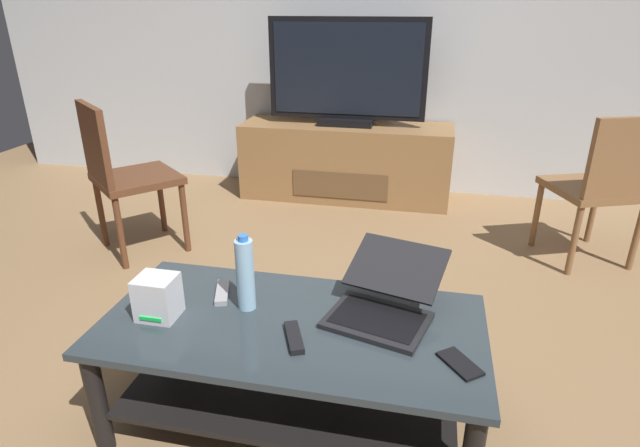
{
  "coord_description": "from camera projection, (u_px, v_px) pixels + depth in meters",
  "views": [
    {
      "loc": [
        0.42,
        -1.73,
        1.4
      ],
      "look_at": [
        0.01,
        0.17,
        0.56
      ],
      "focal_mm": 28.87,
      "sensor_mm": 36.0,
      "label": 1
    }
  ],
  "objects": [
    {
      "name": "laptop",
      "position": [
        385.0,
        298.0,
        1.76
      ],
      "size": [
        0.42,
        0.48,
        0.18
      ],
      "color": "black",
      "rests_on": "coffee_table"
    },
    {
      "name": "router_box",
      "position": [
        158.0,
        297.0,
        1.73
      ],
      "size": [
        0.13,
        0.12,
        0.15
      ],
      "color": "silver",
      "rests_on": "coffee_table"
    },
    {
      "name": "dining_chair",
      "position": [
        604.0,
        183.0,
        2.82
      ],
      "size": [
        0.57,
        0.57,
        0.88
      ],
      "color": "brown",
      "rests_on": "ground"
    },
    {
      "name": "cell_phone",
      "position": [
        460.0,
        364.0,
        1.52
      ],
      "size": [
        0.14,
        0.15,
        0.01
      ],
      "primitive_type": "cube",
      "rotation": [
        0.0,
        0.0,
        0.67
      ],
      "color": "black",
      "rests_on": "coffee_table"
    },
    {
      "name": "coffee_table",
      "position": [
        292.0,
        353.0,
        1.77
      ],
      "size": [
        1.28,
        0.63,
        0.41
      ],
      "color": "#2D383D",
      "rests_on": "ground"
    },
    {
      "name": "side_chair",
      "position": [
        122.0,
        171.0,
        2.95
      ],
      "size": [
        0.62,
        0.62,
        0.9
      ],
      "color": "#59331E",
      "rests_on": "ground"
    },
    {
      "name": "media_cabinet",
      "position": [
        346.0,
        161.0,
        3.95
      ],
      "size": [
        1.57,
        0.5,
        0.57
      ],
      "color": "olive",
      "rests_on": "ground"
    },
    {
      "name": "tv_remote",
      "position": [
        222.0,
        292.0,
        1.88
      ],
      "size": [
        0.09,
        0.17,
        0.02
      ],
      "primitive_type": "cube",
      "rotation": [
        0.0,
        0.0,
        0.32
      ],
      "color": "#99999E",
      "rests_on": "coffee_table"
    },
    {
      "name": "back_wall",
      "position": [
        382.0,
        3.0,
        3.76
      ],
      "size": [
        6.4,
        0.12,
        2.8
      ],
      "primitive_type": "cube",
      "color": "silver",
      "rests_on": "ground"
    },
    {
      "name": "television",
      "position": [
        347.0,
        75.0,
        3.68
      ],
      "size": [
        1.14,
        0.2,
        0.75
      ],
      "color": "black",
      "rests_on": "media_cabinet"
    },
    {
      "name": "ground_plane",
      "position": [
        310.0,
        361.0,
        2.18
      ],
      "size": [
        7.68,
        7.68,
        0.0
      ],
      "primitive_type": "plane",
      "color": "olive"
    },
    {
      "name": "water_bottle_near",
      "position": [
        245.0,
        274.0,
        1.76
      ],
      "size": [
        0.06,
        0.06,
        0.28
      ],
      "color": "#99C6E5",
      "rests_on": "coffee_table"
    },
    {
      "name": "soundbar_remote",
      "position": [
        294.0,
        337.0,
        1.63
      ],
      "size": [
        0.1,
        0.16,
        0.02
      ],
      "primitive_type": "cube",
      "rotation": [
        0.0,
        0.0,
        0.4
      ],
      "color": "black",
      "rests_on": "coffee_table"
    }
  ]
}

